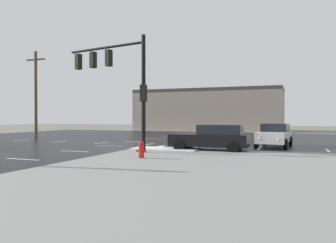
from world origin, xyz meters
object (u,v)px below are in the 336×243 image
(sedan_black, at_px, (212,138))
(utility_pole_far, at_px, (36,93))
(sedan_white, at_px, (275,134))
(traffic_signal_mast, at_px, (118,74))
(fire_hydrant, at_px, (141,149))

(sedan_black, bearing_deg, utility_pole_far, -20.94)
(sedan_black, bearing_deg, sedan_white, -125.02)
(traffic_signal_mast, bearing_deg, sedan_black, -143.60)
(traffic_signal_mast, bearing_deg, utility_pole_far, -21.96)
(fire_hydrant, bearing_deg, sedan_white, 61.55)
(traffic_signal_mast, bearing_deg, sedan_white, -127.75)
(utility_pole_far, bearing_deg, sedan_white, -4.85)
(traffic_signal_mast, distance_m, fire_hydrant, 5.49)
(fire_hydrant, height_order, sedan_black, sedan_black)
(sedan_black, xyz_separation_m, utility_pole_far, (-19.27, 6.75, 3.59))
(fire_hydrant, xyz_separation_m, sedan_black, (2.15, 5.01, 0.32))
(sedan_white, relative_size, utility_pole_far, 0.55)
(traffic_signal_mast, distance_m, utility_pole_far, 17.04)
(fire_hydrant, distance_m, utility_pole_far, 21.14)
(traffic_signal_mast, bearing_deg, fire_hydrant, 146.37)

